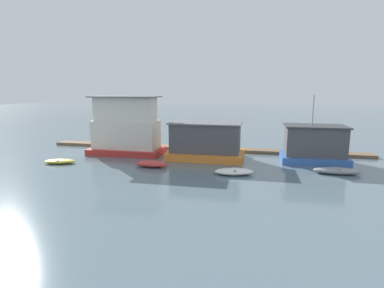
{
  "coord_description": "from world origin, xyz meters",
  "views": [
    {
      "loc": [
        5.78,
        -27.5,
        6.36
      ],
      "look_at": [
        0.0,
        -1.0,
        1.4
      ],
      "focal_mm": 28.0,
      "sensor_mm": 36.0,
      "label": 1
    }
  ],
  "objects_px": {
    "houseboat_blue": "(314,145)",
    "dinghy_grey": "(337,171)",
    "houseboat_orange": "(206,142)",
    "dinghy_yellow": "(60,161)",
    "dinghy_white": "(234,172)",
    "dinghy_red": "(151,164)",
    "mooring_post_near_right": "(189,144)",
    "houseboat_red": "(126,129)"
  },
  "relations": [
    {
      "from": "houseboat_red",
      "to": "dinghy_grey",
      "type": "height_order",
      "value": "houseboat_red"
    },
    {
      "from": "dinghy_grey",
      "to": "dinghy_white",
      "type": "bearing_deg",
      "value": -166.51
    },
    {
      "from": "houseboat_red",
      "to": "dinghy_white",
      "type": "bearing_deg",
      "value": -25.21
    },
    {
      "from": "houseboat_blue",
      "to": "dinghy_white",
      "type": "distance_m",
      "value": 8.71
    },
    {
      "from": "houseboat_orange",
      "to": "dinghy_grey",
      "type": "relative_size",
      "value": 1.95
    },
    {
      "from": "dinghy_red",
      "to": "dinghy_white",
      "type": "bearing_deg",
      "value": -6.85
    },
    {
      "from": "houseboat_orange",
      "to": "houseboat_blue",
      "type": "xyz_separation_m",
      "value": [
        9.57,
        0.72,
        -0.05
      ]
    },
    {
      "from": "houseboat_blue",
      "to": "houseboat_red",
      "type": "bearing_deg",
      "value": -178.83
    },
    {
      "from": "dinghy_yellow",
      "to": "dinghy_grey",
      "type": "relative_size",
      "value": 0.8
    },
    {
      "from": "houseboat_red",
      "to": "dinghy_red",
      "type": "xyz_separation_m",
      "value": [
        4.18,
        -4.39,
        -2.29
      ]
    },
    {
      "from": "houseboat_red",
      "to": "dinghy_white",
      "type": "relative_size",
      "value": 2.3
    },
    {
      "from": "houseboat_blue",
      "to": "dinghy_yellow",
      "type": "height_order",
      "value": "houseboat_blue"
    },
    {
      "from": "dinghy_red",
      "to": "dinghy_grey",
      "type": "xyz_separation_m",
      "value": [
        14.58,
        1.01,
        -0.01
      ]
    },
    {
      "from": "houseboat_blue",
      "to": "dinghy_yellow",
      "type": "distance_m",
      "value": 22.37
    },
    {
      "from": "houseboat_blue",
      "to": "dinghy_red",
      "type": "height_order",
      "value": "houseboat_blue"
    },
    {
      "from": "houseboat_orange",
      "to": "houseboat_blue",
      "type": "relative_size",
      "value": 1.18
    },
    {
      "from": "houseboat_orange",
      "to": "dinghy_white",
      "type": "xyz_separation_m",
      "value": [
        3.01,
        -4.85,
        -1.37
      ]
    },
    {
      "from": "mooring_post_near_right",
      "to": "dinghy_red",
      "type": "bearing_deg",
      "value": -103.66
    },
    {
      "from": "houseboat_red",
      "to": "mooring_post_near_right",
      "type": "distance_m",
      "value": 6.59
    },
    {
      "from": "dinghy_red",
      "to": "dinghy_grey",
      "type": "distance_m",
      "value": 14.62
    },
    {
      "from": "dinghy_grey",
      "to": "mooring_post_near_right",
      "type": "height_order",
      "value": "mooring_post_near_right"
    },
    {
      "from": "dinghy_white",
      "to": "dinghy_grey",
      "type": "bearing_deg",
      "value": 13.49
    },
    {
      "from": "dinghy_grey",
      "to": "houseboat_orange",
      "type": "bearing_deg",
      "value": 164.28
    },
    {
      "from": "houseboat_red",
      "to": "houseboat_orange",
      "type": "xyz_separation_m",
      "value": [
        8.07,
        -0.36,
        -0.94
      ]
    },
    {
      "from": "mooring_post_near_right",
      "to": "houseboat_blue",
      "type": "bearing_deg",
      "value": -10.27
    },
    {
      "from": "houseboat_blue",
      "to": "dinghy_grey",
      "type": "relative_size",
      "value": 1.66
    },
    {
      "from": "dinghy_red",
      "to": "dinghy_yellow",
      "type": "bearing_deg",
      "value": -176.23
    },
    {
      "from": "houseboat_red",
      "to": "mooring_post_near_right",
      "type": "xyz_separation_m",
      "value": [
        5.85,
        2.5,
        -1.73
      ]
    },
    {
      "from": "houseboat_red",
      "to": "dinghy_grey",
      "type": "relative_size",
      "value": 2.04
    },
    {
      "from": "dinghy_red",
      "to": "mooring_post_near_right",
      "type": "relative_size",
      "value": 1.72
    },
    {
      "from": "dinghy_yellow",
      "to": "houseboat_orange",
      "type": "bearing_deg",
      "value": 20.65
    },
    {
      "from": "houseboat_orange",
      "to": "houseboat_blue",
      "type": "distance_m",
      "value": 9.6
    },
    {
      "from": "houseboat_blue",
      "to": "dinghy_grey",
      "type": "bearing_deg",
      "value": -73.21
    },
    {
      "from": "houseboat_red",
      "to": "houseboat_orange",
      "type": "distance_m",
      "value": 8.13
    },
    {
      "from": "dinghy_red",
      "to": "dinghy_white",
      "type": "height_order",
      "value": "dinghy_red"
    },
    {
      "from": "dinghy_red",
      "to": "houseboat_blue",
      "type": "bearing_deg",
      "value": 19.44
    },
    {
      "from": "houseboat_orange",
      "to": "dinghy_white",
      "type": "distance_m",
      "value": 5.87
    },
    {
      "from": "houseboat_red",
      "to": "dinghy_yellow",
      "type": "distance_m",
      "value": 6.81
    },
    {
      "from": "houseboat_orange",
      "to": "dinghy_yellow",
      "type": "relative_size",
      "value": 2.45
    },
    {
      "from": "houseboat_red",
      "to": "mooring_post_near_right",
      "type": "bearing_deg",
      "value": 23.09
    },
    {
      "from": "houseboat_orange",
      "to": "dinghy_yellow",
      "type": "height_order",
      "value": "houseboat_orange"
    },
    {
      "from": "houseboat_blue",
      "to": "mooring_post_near_right",
      "type": "distance_m",
      "value": 12.0
    }
  ]
}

